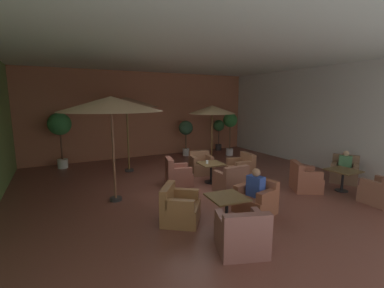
% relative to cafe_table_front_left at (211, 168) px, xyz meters
% --- Properties ---
extents(ground_plane, '(10.69, 10.28, 0.02)m').
position_rel_cafe_table_front_left_xyz_m(ground_plane, '(-0.50, -0.16, -0.49)').
color(ground_plane, brown).
extents(wall_back_brick, '(10.69, 0.08, 3.89)m').
position_rel_cafe_table_front_left_xyz_m(wall_back_brick, '(-0.50, 4.95, 1.46)').
color(wall_back_brick, '#A36044').
rests_on(wall_back_brick, ground_plane).
extents(wall_right_plain, '(0.08, 10.28, 3.89)m').
position_rel_cafe_table_front_left_xyz_m(wall_right_plain, '(4.80, -0.16, 1.46)').
color(wall_right_plain, silver).
rests_on(wall_right_plain, ground_plane).
extents(ceiling_slab, '(10.69, 10.28, 0.06)m').
position_rel_cafe_table_front_left_xyz_m(ceiling_slab, '(-0.50, -0.16, 3.44)').
color(ceiling_slab, silver).
rests_on(ceiling_slab, wall_back_brick).
extents(cafe_table_front_left, '(0.78, 0.78, 0.64)m').
position_rel_cafe_table_front_left_xyz_m(cafe_table_front_left, '(0.00, 0.00, 0.00)').
color(cafe_table_front_left, black).
rests_on(cafe_table_front_left, ground_plane).
extents(armchair_front_left_north, '(0.88, 0.88, 0.79)m').
position_rel_cafe_table_front_left_xyz_m(armchair_front_left_north, '(0.23, 1.06, -0.18)').
color(armchair_front_left_north, brown).
rests_on(armchair_front_left_north, ground_plane).
extents(armchair_front_left_east, '(0.92, 0.90, 0.87)m').
position_rel_cafe_table_front_left_xyz_m(armchair_front_left_east, '(-1.06, 0.26, -0.17)').
color(armchair_front_left_east, '#935445').
rests_on(armchair_front_left_east, ground_plane).
extents(armchair_front_left_south, '(0.78, 0.71, 0.82)m').
position_rel_cafe_table_front_left_xyz_m(armchair_front_left_south, '(0.00, -1.09, -0.18)').
color(armchair_front_left_south, brown).
rests_on(armchair_front_left_south, ground_plane).
extents(armchair_front_left_west, '(0.85, 0.88, 0.88)m').
position_rel_cafe_table_front_left_xyz_m(armchair_front_left_west, '(1.07, -0.17, -0.15)').
color(armchair_front_left_west, brown).
rests_on(armchair_front_left_west, ground_plane).
extents(cafe_table_front_right, '(0.81, 0.81, 0.64)m').
position_rel_cafe_table_front_left_xyz_m(cafe_table_front_right, '(-1.25, -2.66, 0.00)').
color(cafe_table_front_right, black).
rests_on(cafe_table_front_right, ground_plane).
extents(armchair_front_right_north, '(1.09, 1.10, 0.81)m').
position_rel_cafe_table_front_left_xyz_m(armchair_front_right_north, '(-2.08, -2.06, -0.18)').
color(armchair_front_right_north, brown).
rests_on(armchair_front_right_north, ground_plane).
extents(armchair_front_right_east, '(1.02, 0.98, 0.81)m').
position_rel_cafe_table_front_left_xyz_m(armchair_front_right_east, '(-1.60, -3.61, -0.17)').
color(armchair_front_right_east, brown).
rests_on(armchair_front_right_east, ground_plane).
extents(armchair_front_right_south, '(0.88, 0.95, 0.78)m').
position_rel_cafe_table_front_left_xyz_m(armchair_front_right_south, '(-0.26, -2.44, -0.19)').
color(armchair_front_right_south, brown).
rests_on(armchair_front_right_south, ground_plane).
extents(cafe_table_mid_center, '(0.78, 0.78, 0.64)m').
position_rel_cafe_table_front_left_xyz_m(cafe_table_mid_center, '(2.96, -2.47, 0.03)').
color(cafe_table_mid_center, black).
rests_on(cafe_table_mid_center, ground_plane).
extents(armchair_mid_center_north, '(0.79, 0.75, 0.82)m').
position_rel_cafe_table_front_left_xyz_m(armchair_mid_center_north, '(2.92, -3.54, -0.18)').
color(armchair_mid_center_north, '#8E5C45').
rests_on(armchair_mid_center_north, ground_plane).
extents(armchair_mid_center_east, '(1.06, 1.06, 0.84)m').
position_rel_cafe_table_front_left_xyz_m(armchair_mid_center_east, '(3.90, -1.93, -0.18)').
color(armchair_mid_center_east, '#826046').
rests_on(armchair_mid_center_east, ground_plane).
extents(armchair_mid_center_south, '(1.03, 1.05, 0.84)m').
position_rel_cafe_table_front_left_xyz_m(armchair_mid_center_south, '(2.04, -1.91, -0.17)').
color(armchair_mid_center_south, brown).
rests_on(armchair_mid_center_south, ground_plane).
extents(patio_umbrella_tall_red, '(2.25, 2.25, 2.73)m').
position_rel_cafe_table_front_left_xyz_m(patio_umbrella_tall_red, '(-2.00, 2.57, 2.06)').
color(patio_umbrella_tall_red, '#2D2D2D').
rests_on(patio_umbrella_tall_red, ground_plane).
extents(patio_umbrella_center_beige, '(1.93, 1.93, 2.41)m').
position_rel_cafe_table_front_left_xyz_m(patio_umbrella_center_beige, '(1.43, 2.27, 1.74)').
color(patio_umbrella_center_beige, '#2D2D2D').
rests_on(patio_umbrella_center_beige, ground_plane).
extents(patio_umbrella_near_wall, '(2.57, 2.57, 2.72)m').
position_rel_cafe_table_front_left_xyz_m(patio_umbrella_near_wall, '(-3.05, -0.15, 2.04)').
color(patio_umbrella_near_wall, '#2D2D2D').
rests_on(patio_umbrella_near_wall, ground_plane).
extents(potted_tree_left_corner, '(0.58, 0.58, 1.60)m').
position_rel_cafe_table_front_left_xyz_m(potted_tree_left_corner, '(3.23, 4.49, 0.65)').
color(potted_tree_left_corner, '#352F32').
rests_on(potted_tree_left_corner, ground_plane).
extents(potted_tree_mid_left, '(0.67, 0.67, 1.67)m').
position_rel_cafe_table_front_left_xyz_m(potted_tree_mid_left, '(1.11, 4.07, 0.73)').
color(potted_tree_mid_left, silver).
rests_on(potted_tree_mid_left, ground_plane).
extents(potted_tree_mid_right, '(0.85, 0.85, 2.15)m').
position_rel_cafe_table_front_left_xyz_m(potted_tree_mid_right, '(-4.18, 4.24, 1.12)').
color(potted_tree_mid_right, silver).
rests_on(potted_tree_mid_right, ground_plane).
extents(potted_tree_right_corner, '(0.66, 0.66, 2.02)m').
position_rel_cafe_table_front_left_xyz_m(potted_tree_right_corner, '(2.99, 3.17, 1.02)').
color(potted_tree_right_corner, silver).
rests_on(potted_tree_right_corner, ground_plane).
extents(patron_blue_shirt, '(0.31, 0.43, 0.67)m').
position_rel_cafe_table_front_left_xyz_m(patron_blue_shirt, '(-0.29, -2.45, 0.21)').
color(patron_blue_shirt, '#304CA5').
rests_on(patron_blue_shirt, ground_plane).
extents(patron_by_window, '(0.38, 0.43, 0.62)m').
position_rel_cafe_table_front_left_xyz_m(patron_by_window, '(3.86, -1.95, 0.19)').
color(patron_by_window, '#487E4F').
rests_on(patron_by_window, ground_plane).
extents(iced_drink_cup, '(0.08, 0.08, 0.11)m').
position_rel_cafe_table_front_left_xyz_m(iced_drink_cup, '(-0.15, 0.00, 0.21)').
color(iced_drink_cup, white).
rests_on(iced_drink_cup, cafe_table_front_left).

